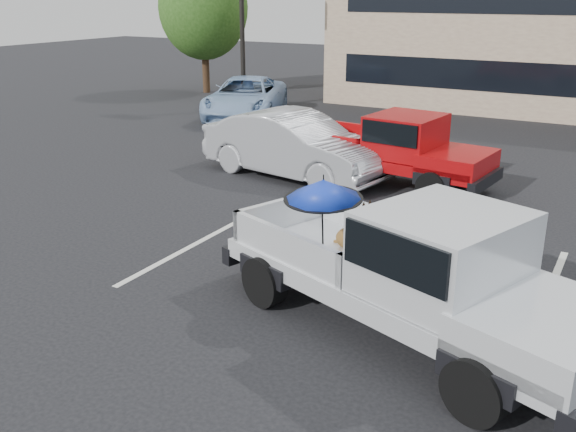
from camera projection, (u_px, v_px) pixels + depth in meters
name	position (u px, v px, depth m)	size (l,w,h in m)	color
ground	(297.00, 319.00, 9.12)	(90.00, 90.00, 0.00)	black
stripe_left	(208.00, 237.00, 12.15)	(0.12, 5.00, 0.01)	silver
stripe_right	(542.00, 310.00, 9.38)	(0.12, 5.00, 0.01)	silver
tree_left	(203.00, 7.00, 28.34)	(3.96, 3.96, 6.02)	#332114
silver_pickup	(425.00, 268.00, 8.21)	(6.02, 3.78, 2.06)	black
red_pickup	(399.00, 146.00, 15.20)	(5.33, 2.37, 1.70)	black
silver_sedan	(295.00, 145.00, 15.87)	(1.70, 4.88, 1.61)	#ADAFB5
blue_suv	(245.00, 98.00, 23.41)	(2.42, 5.24, 1.46)	#91B1D8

